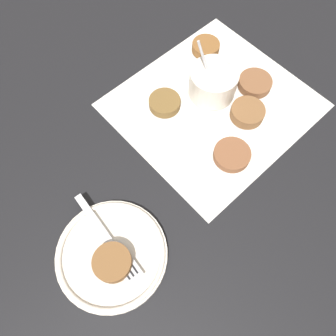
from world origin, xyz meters
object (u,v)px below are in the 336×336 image
(fritter_on_plate, at_px, (112,262))
(fork, at_px, (112,245))
(serving_plate, at_px, (112,254))
(sauce_bowl, at_px, (213,83))

(fritter_on_plate, distance_m, fork, 0.03)
(serving_plate, relative_size, fritter_on_plate, 2.99)
(sauce_bowl, bearing_deg, serving_plate, -157.16)
(sauce_bowl, height_order, fork, sauce_bowl)
(sauce_bowl, bearing_deg, fork, -157.85)
(fritter_on_plate, bearing_deg, sauce_bowl, 24.65)
(fork, bearing_deg, sauce_bowl, 22.15)
(sauce_bowl, relative_size, serving_plate, 0.65)
(sauce_bowl, xyz_separation_m, fritter_on_plate, (-0.35, -0.16, 0.00))
(fritter_on_plate, xyz_separation_m, fork, (0.01, 0.02, -0.01))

